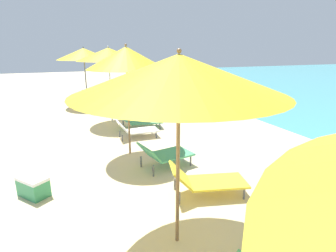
% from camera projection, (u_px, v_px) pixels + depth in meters
% --- Properties ---
extents(umbrella_fourth, '(2.60, 2.60, 2.62)m').
position_uv_depth(umbrella_fourth, '(179.00, 75.00, 3.23)').
color(umbrella_fourth, olive).
rests_on(umbrella_fourth, ground).
extents(lounger_fourth_shoreside, '(1.50, 0.91, 0.60)m').
position_uv_depth(lounger_fourth_shoreside, '(206.00, 180.00, 5.00)').
color(lounger_fourth_shoreside, yellow).
rests_on(lounger_fourth_shoreside, ground).
extents(umbrella_fifth, '(1.90, 1.90, 2.71)m').
position_uv_depth(umbrella_fifth, '(126.00, 58.00, 6.39)').
color(umbrella_fifth, olive).
rests_on(umbrella_fifth, ground).
extents(lounger_fifth_shoreside, '(1.23, 0.60, 0.55)m').
position_uv_depth(lounger_fifth_shoreside, '(136.00, 129.00, 8.22)').
color(lounger_fifth_shoreside, white).
rests_on(lounger_fifth_shoreside, ground).
extents(lounger_fifth_inland, '(1.29, 0.89, 0.61)m').
position_uv_depth(lounger_fifth_inland, '(165.00, 154.00, 6.16)').
color(lounger_fifth_inland, '#4CA572').
rests_on(lounger_fifth_inland, ground).
extents(umbrella_sixth, '(2.20, 2.20, 2.68)m').
position_uv_depth(umbrella_sixth, '(108.00, 54.00, 9.43)').
color(umbrella_sixth, silver).
rests_on(umbrella_sixth, ground).
extents(lounger_sixth_shoreside, '(1.33, 0.68, 0.57)m').
position_uv_depth(lounger_sixth_shoreside, '(127.00, 106.00, 11.45)').
color(lounger_sixth_shoreside, '#4CA572').
rests_on(lounger_sixth_shoreside, ground).
extents(lounger_sixth_inland, '(1.49, 0.85, 0.51)m').
position_uv_depth(lounger_sixth_inland, '(140.00, 121.00, 9.18)').
color(lounger_sixth_inland, '#4CA572').
rests_on(lounger_sixth_inland, ground).
extents(umbrella_farthest, '(2.42, 2.42, 2.66)m').
position_uv_depth(umbrella_farthest, '(84.00, 54.00, 12.39)').
color(umbrella_farthest, '#4C4C51').
rests_on(umbrella_farthest, ground).
extents(lounger_farthest_shoreside, '(1.63, 0.92, 0.56)m').
position_uv_depth(lounger_farthest_shoreside, '(98.00, 94.00, 14.14)').
color(lounger_farthest_shoreside, yellow).
rests_on(lounger_farthest_shoreside, ground).
extents(lounger_farthest_inland, '(1.45, 0.63, 0.66)m').
position_uv_depth(lounger_farthest_inland, '(101.00, 102.00, 11.98)').
color(lounger_farthest_inland, yellow).
rests_on(lounger_farthest_inland, ground).
extents(person_walking_far, '(0.38, 0.42, 1.68)m').
position_uv_depth(person_walking_far, '(172.00, 87.00, 11.63)').
color(person_walking_far, '#3F9972').
rests_on(person_walking_far, ground).
extents(cooler_box, '(0.61, 0.65, 0.37)m').
position_uv_depth(cooler_box, '(33.00, 186.00, 4.98)').
color(cooler_box, '#338C59').
rests_on(cooler_box, ground).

